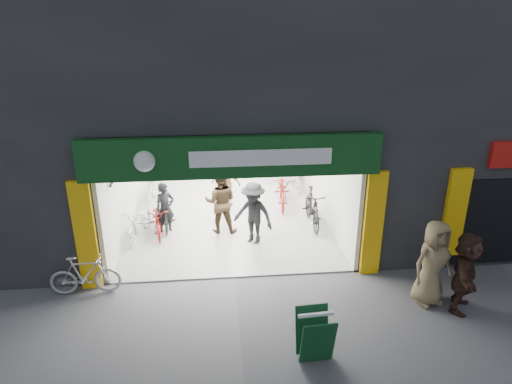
{
  "coord_description": "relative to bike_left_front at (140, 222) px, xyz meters",
  "views": [
    {
      "loc": [
        -0.38,
        -9.32,
        5.88
      ],
      "look_at": [
        0.66,
        1.5,
        1.59
      ],
      "focal_mm": 32.0,
      "sensor_mm": 36.0,
      "label": 1
    }
  ],
  "objects": [
    {
      "name": "bike_left_front",
      "position": [
        0.0,
        0.0,
        0.0
      ],
      "size": [
        0.92,
        1.84,
        0.92
      ],
      "primitive_type": "imported",
      "rotation": [
        0.0,
        0.0,
        -0.18
      ],
      "color": "silver",
      "rests_on": "ground"
    },
    {
      "name": "pedestrian_near",
      "position": [
        6.63,
        -3.71,
        0.5
      ],
      "size": [
        1.07,
        0.84,
        1.92
      ],
      "primitive_type": "imported",
      "rotation": [
        0.0,
        0.0,
        0.28
      ],
      "color": "olive",
      "rests_on": "ground"
    },
    {
      "name": "pedestrian_far",
      "position": [
        7.2,
        -4.0,
        0.43
      ],
      "size": [
        1.34,
        1.66,
        1.77
      ],
      "primitive_type": "imported",
      "rotation": [
        0.0,
        0.0,
        0.99
      ],
      "color": "#39221A",
      "rests_on": "ground"
    },
    {
      "name": "bike_left_midfront",
      "position": [
        0.7,
        0.6,
        0.06
      ],
      "size": [
        0.56,
        1.74,
        1.04
      ],
      "primitive_type": "imported",
      "rotation": [
        0.0,
        0.0,
        0.04
      ],
      "color": "black",
      "rests_on": "ground"
    },
    {
      "name": "bike_right_front",
      "position": [
        4.92,
        0.26,
        0.1
      ],
      "size": [
        0.55,
        1.88,
        1.13
      ],
      "primitive_type": "imported",
      "rotation": [
        0.0,
        0.0,
        -0.01
      ],
      "color": "black",
      "rests_on": "ground"
    },
    {
      "name": "customer_c",
      "position": [
        3.11,
        -0.66,
        0.42
      ],
      "size": [
        1.31,
        1.17,
        1.76
      ],
      "primitive_type": "imported",
      "rotation": [
        0.0,
        0.0,
        -0.59
      ],
      "color": "black",
      "rests_on": "ground"
    },
    {
      "name": "bike_right_mid",
      "position": [
        4.3,
        1.9,
        0.07
      ],
      "size": [
        0.94,
        2.09,
        1.06
      ],
      "primitive_type": "imported",
      "rotation": [
        0.0,
        0.0,
        -0.12
      ],
      "color": "maroon",
      "rests_on": "ground"
    },
    {
      "name": "bike_left_midback",
      "position": [
        0.48,
        0.17,
        -0.02
      ],
      "size": [
        0.84,
        1.74,
        0.87
      ],
      "primitive_type": "imported",
      "rotation": [
        0.0,
        0.0,
        0.16
      ],
      "color": "maroon",
      "rests_on": "ground"
    },
    {
      "name": "customer_a",
      "position": [
        0.7,
        0.23,
        0.29
      ],
      "size": [
        0.65,
        0.57,
        1.5
      ],
      "primitive_type": "imported",
      "rotation": [
        0.0,
        0.0,
        0.48
      ],
      "color": "black",
      "rests_on": "ground"
    },
    {
      "name": "customer_d",
      "position": [
        2.47,
        1.9,
        0.36
      ],
      "size": [
        1.04,
        0.75,
        1.63
      ],
      "primitive_type": "imported",
      "rotation": [
        0.0,
        0.0,
        2.73
      ],
      "color": "olive",
      "rests_on": "ground"
    },
    {
      "name": "building",
      "position": [
        3.41,
        2.61,
        3.85
      ],
      "size": [
        17.0,
        10.27,
        8.0
      ],
      "color": "#232326",
      "rests_on": "ground"
    },
    {
      "name": "bike_right_back",
      "position": [
        4.92,
        3.22,
        0.01
      ],
      "size": [
        0.58,
        1.59,
        0.94
      ],
      "primitive_type": "imported",
      "rotation": [
        0.0,
        0.0,
        0.09
      ],
      "color": "silver",
      "rests_on": "ground"
    },
    {
      "name": "sandwich_board",
      "position": [
        3.8,
        -5.2,
        0.06
      ],
      "size": [
        0.65,
        0.66,
        0.95
      ],
      "rotation": [
        0.0,
        0.0,
        0.06
      ],
      "color": "#0E3B1E",
      "rests_on": "ground"
    },
    {
      "name": "parked_bike",
      "position": [
        -0.82,
        -2.67,
        0.01
      ],
      "size": [
        1.57,
        0.47,
        0.94
      ],
      "primitive_type": "imported",
      "rotation": [
        0.0,
        0.0,
        1.59
      ],
      "color": "#B7B8BC",
      "rests_on": "ground"
    },
    {
      "name": "ground",
      "position": [
        2.5,
        -2.37,
        -0.46
      ],
      "size": [
        60.0,
        60.0,
        0.0
      ],
      "primitive_type": "plane",
      "color": "#56565B",
      "rests_on": "ground"
    },
    {
      "name": "bike_left_back",
      "position": [
        0.02,
        2.49,
        0.01
      ],
      "size": [
        0.45,
        1.58,
        0.95
      ],
      "primitive_type": "imported",
      "rotation": [
        0.0,
        0.0,
        -0.0
      ],
      "color": "#B5B5BA",
      "rests_on": "ground"
    },
    {
      "name": "customer_b",
      "position": [
        2.26,
        0.11,
        0.48
      ],
      "size": [
        0.99,
        0.82,
        1.88
      ],
      "primitive_type": "imported",
      "rotation": [
        0.0,
        0.0,
        3.02
      ],
      "color": "#3C2B1B",
      "rests_on": "ground"
    }
  ]
}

